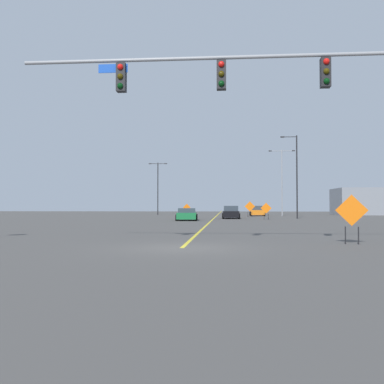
{
  "coord_description": "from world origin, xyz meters",
  "views": [
    {
      "loc": [
        1.64,
        -15.61,
        1.53
      ],
      "look_at": [
        -1.14,
        18.38,
        2.6
      ],
      "focal_mm": 40.64,
      "sensor_mm": 36.0,
      "label": 1
    }
  ],
  "objects": [
    {
      "name": "car_green_distant",
      "position": [
        -2.55,
        29.05,
        0.61
      ],
      "size": [
        2.37,
        4.28,
        1.27
      ],
      "color": "#196B38",
      "rests_on": "ground"
    },
    {
      "name": "street_lamp_far_right",
      "position": [
        -9.93,
        55.9,
        5.06
      ],
      "size": [
        3.08,
        0.24,
        8.68
      ],
      "color": "black",
      "rests_on": "ground"
    },
    {
      "name": "car_black_mid",
      "position": [
        2.02,
        35.8,
        0.7
      ],
      "size": [
        2.13,
        4.45,
        1.51
      ],
      "color": "black",
      "rests_on": "ground"
    },
    {
      "name": "construction_sign_right_lane",
      "position": [
        4.61,
        42.7,
        1.33
      ],
      "size": [
        1.37,
        0.15,
        2.1
      ],
      "color": "orange",
      "rests_on": "ground"
    },
    {
      "name": "street_lamp_near_left",
      "position": [
        9.63,
        48.95,
        5.68
      ],
      "size": [
        3.83,
        0.24,
        9.75
      ],
      "color": "gray",
      "rests_on": "ground"
    },
    {
      "name": "construction_sign_left_lane",
      "position": [
        5.89,
        32.75,
        1.15
      ],
      "size": [
        1.18,
        0.3,
        1.84
      ],
      "color": "orange",
      "rests_on": "ground"
    },
    {
      "name": "road_centre_stripe",
      "position": [
        0.0,
        54.38,
        0.0
      ],
      "size": [
        0.16,
        108.76,
        0.01
      ],
      "color": "yellow",
      "rests_on": "ground"
    },
    {
      "name": "car_orange_far",
      "position": [
        6.05,
        49.76,
        0.71
      ],
      "size": [
        2.2,
        4.26,
        1.5
      ],
      "color": "orange",
      "rests_on": "ground"
    },
    {
      "name": "construction_sign_median_near",
      "position": [
        -4.32,
        47.86,
        1.15
      ],
      "size": [
        1.08,
        0.21,
        1.81
      ],
      "color": "orange",
      "rests_on": "ground"
    },
    {
      "name": "roadside_building_east",
      "position": [
        24.07,
        58.14,
        2.19
      ],
      "size": [
        9.14,
        8.43,
        4.38
      ],
      "color": "gray",
      "rests_on": "ground"
    },
    {
      "name": "construction_sign_right_shoulder",
      "position": [
        6.55,
        2.08,
        1.24
      ],
      "size": [
        1.23,
        0.32,
        1.97
      ],
      "color": "orange",
      "rests_on": "ground"
    },
    {
      "name": "traffic_signal_assembly",
      "position": [
        3.52,
        -0.02,
        5.71
      ],
      "size": [
        14.85,
        0.44,
        7.45
      ],
      "color": "gray",
      "rests_on": "ground"
    },
    {
      "name": "street_lamp_far_left",
      "position": [
        9.61,
        35.81,
        5.31
      ],
      "size": [
        1.94,
        0.24,
        9.74
      ],
      "color": "black",
      "rests_on": "ground"
    },
    {
      "name": "ground",
      "position": [
        0.0,
        0.0,
        0.0
      ],
      "size": [
        195.76,
        195.76,
        0.0
      ],
      "primitive_type": "plane",
      "color": "#4C4947"
    }
  ]
}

